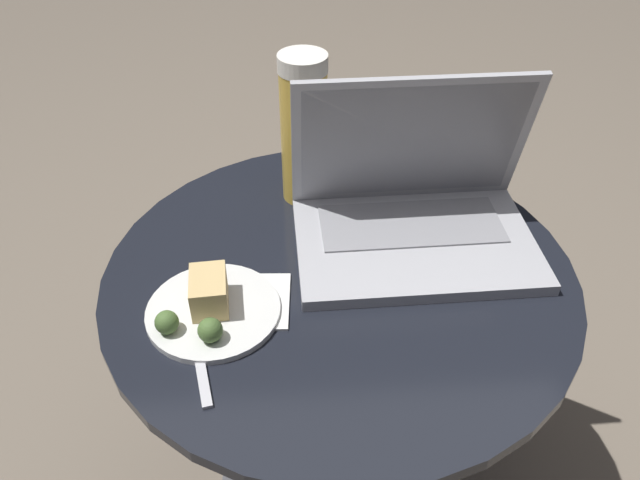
# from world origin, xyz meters

# --- Properties ---
(ground_plane) EXTENTS (6.00, 6.00, 0.00)m
(ground_plane) POSITION_xyz_m (0.00, 0.00, 0.00)
(ground_plane) COLOR #726656
(table) EXTENTS (0.67, 0.67, 0.55)m
(table) POSITION_xyz_m (0.00, 0.00, 0.37)
(table) COLOR #515156
(table) RESTS_ON ground_plane
(napkin) EXTENTS (0.16, 0.11, 0.00)m
(napkin) POSITION_xyz_m (-0.15, -0.06, 0.55)
(napkin) COLOR white
(napkin) RESTS_ON table
(laptop) EXTENTS (0.35, 0.24, 0.24)m
(laptop) POSITION_xyz_m (0.11, 0.07, 0.60)
(laptop) COLOR #B2B2B7
(laptop) RESTS_ON table
(beer_glass) EXTENTS (0.07, 0.07, 0.24)m
(beer_glass) POSITION_xyz_m (-0.04, 0.19, 0.67)
(beer_glass) COLOR gold
(beer_glass) RESTS_ON table
(snack_plate) EXTENTS (0.18, 0.18, 0.05)m
(snack_plate) POSITION_xyz_m (-0.18, -0.08, 0.56)
(snack_plate) COLOR silver
(snack_plate) RESTS_ON table
(fork) EXTENTS (0.06, 0.20, 0.00)m
(fork) POSITION_xyz_m (-0.19, -0.11, 0.55)
(fork) COLOR silver
(fork) RESTS_ON table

